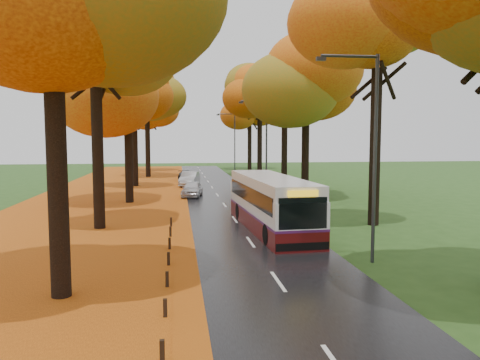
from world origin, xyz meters
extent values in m
cube|color=black|center=(0.00, 25.00, 0.02)|extent=(6.50, 90.00, 0.04)
cube|color=silver|center=(0.00, 25.00, 0.04)|extent=(0.12, 90.00, 0.01)
cube|color=#7D320B|center=(-9.00, 25.00, 0.01)|extent=(12.00, 90.00, 0.02)
cube|color=orange|center=(-3.05, 25.00, 0.04)|extent=(0.90, 90.00, 0.01)
cylinder|color=black|center=(-6.90, 5.50, 4.29)|extent=(0.60, 0.60, 8.58)
cylinder|color=black|center=(-7.50, 16.50, 4.58)|extent=(0.60, 0.60, 9.15)
ellipsoid|color=orange|center=(-7.50, 16.50, 10.30)|extent=(8.00, 8.00, 6.24)
cylinder|color=black|center=(-6.90, 26.50, 4.00)|extent=(0.60, 0.60, 8.00)
ellipsoid|color=orange|center=(-6.90, 26.50, 9.00)|extent=(9.20, 9.20, 7.18)
cylinder|color=black|center=(-7.50, 38.50, 4.29)|extent=(0.60, 0.60, 8.58)
ellipsoid|color=orange|center=(-7.50, 38.50, 9.65)|extent=(8.00, 8.00, 6.24)
cylinder|color=black|center=(-6.90, 49.50, 4.58)|extent=(0.60, 0.60, 9.15)
ellipsoid|color=orange|center=(-6.90, 49.50, 10.30)|extent=(9.20, 9.20, 7.18)
cylinder|color=black|center=(-7.50, 59.50, 4.00)|extent=(0.60, 0.60, 8.00)
ellipsoid|color=orange|center=(-7.50, 59.50, 9.00)|extent=(8.00, 8.00, 6.24)
cylinder|color=black|center=(7.50, 15.50, 4.61)|extent=(0.60, 0.60, 9.22)
ellipsoid|color=orange|center=(7.50, 15.50, 10.37)|extent=(8.20, 8.20, 6.40)
cylinder|color=black|center=(6.90, 27.50, 4.10)|extent=(0.60, 0.60, 8.19)
ellipsoid|color=orange|center=(6.90, 27.50, 9.22)|extent=(9.20, 9.20, 7.18)
cylinder|color=black|center=(7.50, 37.50, 4.35)|extent=(0.60, 0.60, 8.70)
ellipsoid|color=orange|center=(7.50, 37.50, 9.79)|extent=(8.20, 8.20, 6.40)
cylinder|color=black|center=(6.90, 48.50, 4.61)|extent=(0.60, 0.60, 9.22)
ellipsoid|color=orange|center=(6.90, 48.50, 10.37)|extent=(9.20, 9.20, 7.18)
cylinder|color=black|center=(7.50, 60.50, 4.10)|extent=(0.60, 0.60, 8.19)
ellipsoid|color=orange|center=(7.50, 60.50, 9.22)|extent=(8.20, 8.20, 6.40)
cube|color=black|center=(-3.70, 0.80, 0.26)|extent=(0.11, 0.11, 0.52)
cube|color=black|center=(-3.70, 3.40, 0.26)|extent=(0.11, 0.11, 0.52)
cube|color=black|center=(-3.70, 6.00, 0.26)|extent=(0.11, 0.11, 0.52)
cube|color=black|center=(-3.70, 8.60, 0.26)|extent=(0.11, 0.11, 0.52)
cube|color=black|center=(-3.70, 11.20, 0.26)|extent=(0.11, 0.11, 0.52)
cube|color=black|center=(-3.70, 13.80, 0.26)|extent=(0.11, 0.11, 0.52)
cube|color=black|center=(-3.70, 16.40, 0.26)|extent=(0.11, 0.11, 0.52)
cylinder|color=#333538|center=(4.20, 8.00, 4.00)|extent=(0.14, 0.14, 8.00)
cylinder|color=#333538|center=(3.10, 8.00, 7.90)|extent=(2.20, 0.11, 0.11)
cube|color=#333538|center=(2.00, 8.00, 7.78)|extent=(0.35, 0.18, 0.14)
cylinder|color=#333538|center=(4.20, 30.00, 4.00)|extent=(0.14, 0.14, 8.00)
cylinder|color=#333538|center=(3.10, 30.00, 7.90)|extent=(2.20, 0.11, 0.11)
cube|color=#333538|center=(2.00, 30.00, 7.78)|extent=(0.35, 0.18, 0.14)
cylinder|color=#333538|center=(4.20, 52.00, 4.00)|extent=(0.14, 0.14, 8.00)
cylinder|color=#333538|center=(3.10, 52.00, 7.90)|extent=(2.20, 0.11, 0.11)
cube|color=#333538|center=(2.00, 52.00, 7.78)|extent=(0.35, 0.18, 0.14)
cube|color=#4D0C0C|center=(1.53, 14.92, 0.47)|extent=(3.02, 10.67, 0.86)
cube|color=white|center=(1.53, 14.92, 1.53)|extent=(3.02, 10.67, 1.25)
cube|color=white|center=(1.53, 14.92, 2.48)|extent=(2.96, 10.46, 0.67)
cube|color=#481751|center=(1.53, 14.92, 0.95)|extent=(3.04, 10.69, 0.12)
cube|color=black|center=(1.53, 14.92, 1.91)|extent=(3.00, 9.83, 0.81)
cube|color=black|center=(1.85, 9.68, 1.72)|extent=(2.11, 0.19, 1.34)
cube|color=yellow|center=(1.85, 9.68, 2.55)|extent=(1.32, 0.14, 0.27)
cube|color=black|center=(1.85, 9.70, 0.31)|extent=(2.35, 0.26, 0.34)
cylinder|color=black|center=(0.67, 11.27, 0.52)|extent=(0.33, 0.97, 0.96)
cylinder|color=black|center=(2.83, 11.40, 0.52)|extent=(0.33, 0.97, 0.96)
cylinder|color=black|center=(0.27, 18.01, 0.52)|extent=(0.33, 0.97, 0.96)
cylinder|color=black|center=(2.42, 18.14, 0.52)|extent=(0.33, 0.97, 0.96)
imported|color=silver|center=(-2.14, 29.16, 0.67)|extent=(2.11, 3.90, 1.26)
imported|color=#A9ADB1|center=(-2.13, 37.47, 0.76)|extent=(2.30, 4.56, 1.43)
imported|color=black|center=(-2.24, 42.56, 0.60)|extent=(2.32, 4.08, 1.11)
camera|label=1|loc=(-3.33, -9.07, 4.89)|focal=35.00mm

